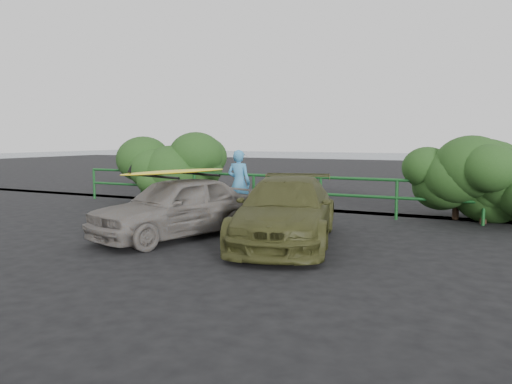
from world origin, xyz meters
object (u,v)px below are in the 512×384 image
at_px(sedan, 177,207).
at_px(surfboard, 176,172).
at_px(olive_vehicle, 286,211).
at_px(man, 239,183).
at_px(guardrail, 286,193).

bearing_deg(sedan, surfboard, 108.12).
distance_m(sedan, olive_vehicle, 2.29).
relative_size(sedan, man, 2.14).
bearing_deg(guardrail, surfboard, -99.22).
relative_size(olive_vehicle, surfboard, 1.68).
bearing_deg(olive_vehicle, guardrail, 97.62).
xyz_separation_m(man, surfboard, (0.15, -3.07, 0.49)).
height_order(olive_vehicle, man, man).
relative_size(guardrail, man, 8.03).
xyz_separation_m(sedan, olive_vehicle, (2.24, 0.48, -0.00)).
distance_m(olive_vehicle, man, 3.54).
relative_size(guardrail, olive_vehicle, 3.21).
bearing_deg(olive_vehicle, man, 118.09).
xyz_separation_m(sedan, man, (-0.15, 3.07, 0.24)).
height_order(man, surfboard, man).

